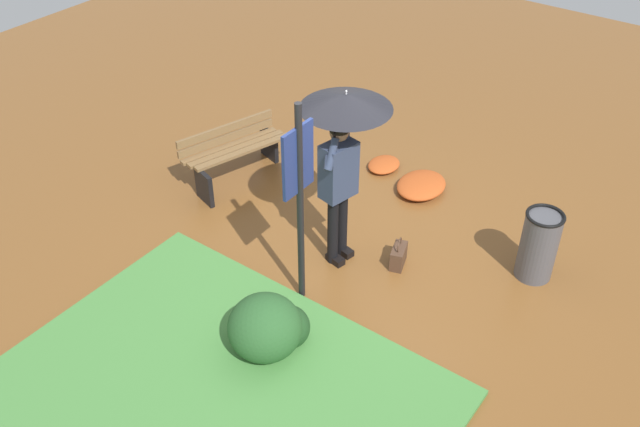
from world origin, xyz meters
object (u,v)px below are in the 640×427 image
(handbag, at_px, (399,256))
(info_sign_post, at_px, (299,183))
(park_bench, at_px, (235,152))
(trash_bin, at_px, (539,245))
(person_with_umbrella, at_px, (343,136))

(handbag, bearing_deg, info_sign_post, 150.35)
(info_sign_post, relative_size, handbag, 6.22)
(park_bench, relative_size, trash_bin, 1.73)
(info_sign_post, bearing_deg, trash_bin, -46.82)
(park_bench, height_order, trash_bin, trash_bin)
(handbag, height_order, park_bench, park_bench)
(handbag, relative_size, trash_bin, 0.44)
(person_with_umbrella, bearing_deg, park_bench, 76.78)
(info_sign_post, distance_m, trash_bin, 2.77)
(person_with_umbrella, relative_size, park_bench, 1.42)
(trash_bin, bearing_deg, person_with_umbrella, 115.96)
(person_with_umbrella, bearing_deg, handbag, -71.84)
(park_bench, distance_m, trash_bin, 3.96)
(park_bench, xyz_separation_m, trash_bin, (0.48, -3.94, 0.02))
(info_sign_post, xyz_separation_m, handbag, (1.03, -0.59, -1.32))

